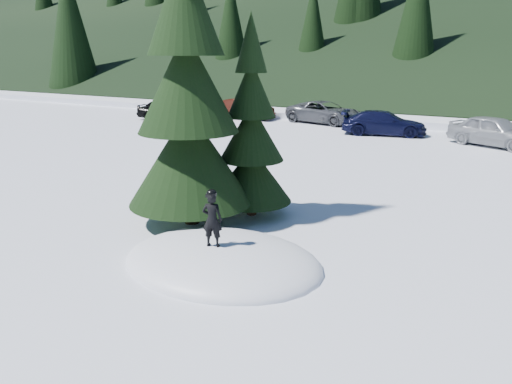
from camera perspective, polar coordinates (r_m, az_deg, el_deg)
The scene contains 10 objects.
ground at distance 10.79m, azimuth -3.87°, elevation -8.14°, with size 200.00×200.00×0.00m, color white.
snow_mound at distance 10.79m, azimuth -3.87°, elevation -8.14°, with size 4.48×3.52×0.96m, color white.
spruce_tall at distance 12.68m, azimuth -7.84°, elevation 10.85°, with size 3.20×3.20×8.60m.
spruce_short at distance 13.41m, azimuth -0.54°, elevation 6.00°, with size 2.20×2.20×5.37m.
child_skier at distance 10.25m, azimuth -5.03°, elevation -3.17°, with size 0.42×0.27×1.14m, color black.
car_0 at distance 34.36m, azimuth -10.13°, elevation 9.25°, with size 1.61×4.00×1.36m, color black.
car_1 at distance 34.29m, azimuth -1.42°, elevation 9.48°, with size 1.46×4.19×1.38m, color #331009.
car_2 at distance 32.45m, azimuth 7.86°, elevation 9.01°, with size 2.32×5.04×1.40m, color #47494E.
car_3 at distance 28.35m, azimuth 14.41°, elevation 7.65°, with size 1.84×4.52×1.31m, color black.
car_4 at distance 26.58m, azimuth 25.59°, elevation 6.29°, with size 1.74×4.32×1.47m, color gray.
Camera 1 is at (5.64, -8.12, 4.34)m, focal length 35.00 mm.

